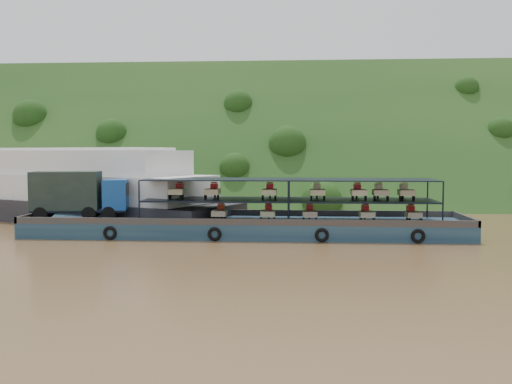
{
  "coord_description": "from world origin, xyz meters",
  "views": [
    {
      "loc": [
        1.4,
        -46.54,
        6.67
      ],
      "look_at": [
        -2.0,
        3.0,
        3.2
      ],
      "focal_mm": 40.0,
      "sensor_mm": 36.0,
      "label": 1
    }
  ],
  "objects": [
    {
      "name": "ground",
      "position": [
        0.0,
        0.0,
        0.0
      ],
      "size": [
        160.0,
        160.0,
        0.0
      ],
      "primitive_type": "plane",
      "color": "brown",
      "rests_on": "ground"
    },
    {
      "name": "passenger_ferry",
      "position": [
        -20.69,
        8.17,
        3.08
      ],
      "size": [
        35.53,
        22.63,
        7.1
      ],
      "rotation": [
        0.0,
        0.0,
        -0.43
      ],
      "color": "black",
      "rests_on": "ground"
    },
    {
      "name": "cargo_barge",
      "position": [
        -4.39,
        -1.01,
        1.29
      ],
      "size": [
        35.06,
        7.18,
        5.1
      ],
      "color": "#11293E",
      "rests_on": "ground"
    },
    {
      "name": "hillside",
      "position": [
        0.0,
        36.0,
        0.0
      ],
      "size": [
        140.0,
        39.6,
        39.6
      ],
      "primitive_type": "cube",
      "rotation": [
        0.79,
        0.0,
        0.0
      ],
      "color": "#143513",
      "rests_on": "ground"
    }
  ]
}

